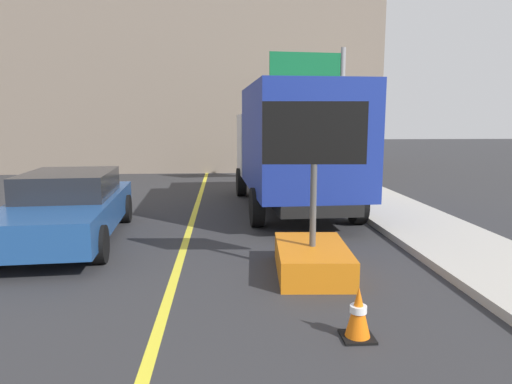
{
  "coord_description": "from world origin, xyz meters",
  "views": [
    {
      "loc": [
        0.78,
        2.26,
        2.42
      ],
      "look_at": [
        1.13,
        7.11,
        1.65
      ],
      "focal_mm": 31.91,
      "sensor_mm": 36.0,
      "label": 1
    }
  ],
  "objects_px": {
    "pickup_car": "(68,206)",
    "highway_guide_sign": "(321,92)",
    "box_truck": "(293,144)",
    "arrow_board_trailer": "(312,244)",
    "traffic_cone_mid_lane": "(358,313)"
  },
  "relations": [
    {
      "from": "pickup_car",
      "to": "traffic_cone_mid_lane",
      "type": "relative_size",
      "value": 8.27
    },
    {
      "from": "box_truck",
      "to": "highway_guide_sign",
      "type": "distance_m",
      "value": 5.05
    },
    {
      "from": "pickup_car",
      "to": "highway_guide_sign",
      "type": "xyz_separation_m",
      "value": [
        6.69,
        7.29,
        2.73
      ]
    },
    {
      "from": "traffic_cone_mid_lane",
      "to": "arrow_board_trailer",
      "type": "bearing_deg",
      "value": 92.32
    },
    {
      "from": "pickup_car",
      "to": "highway_guide_sign",
      "type": "bearing_deg",
      "value": 47.45
    },
    {
      "from": "box_truck",
      "to": "pickup_car",
      "type": "distance_m",
      "value": 5.84
    },
    {
      "from": "arrow_board_trailer",
      "to": "highway_guide_sign",
      "type": "height_order",
      "value": "highway_guide_sign"
    },
    {
      "from": "arrow_board_trailer",
      "to": "traffic_cone_mid_lane",
      "type": "height_order",
      "value": "arrow_board_trailer"
    },
    {
      "from": "box_truck",
      "to": "pickup_car",
      "type": "bearing_deg",
      "value": -150.6
    },
    {
      "from": "box_truck",
      "to": "arrow_board_trailer",
      "type": "bearing_deg",
      "value": -95.17
    },
    {
      "from": "box_truck",
      "to": "highway_guide_sign",
      "type": "xyz_separation_m",
      "value": [
        1.69,
        4.47,
        1.64
      ]
    },
    {
      "from": "arrow_board_trailer",
      "to": "box_truck",
      "type": "height_order",
      "value": "box_truck"
    },
    {
      "from": "arrow_board_trailer",
      "to": "highway_guide_sign",
      "type": "relative_size",
      "value": 0.54
    },
    {
      "from": "arrow_board_trailer",
      "to": "box_truck",
      "type": "relative_size",
      "value": 0.39
    },
    {
      "from": "pickup_car",
      "to": "highway_guide_sign",
      "type": "height_order",
      "value": "highway_guide_sign"
    }
  ]
}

